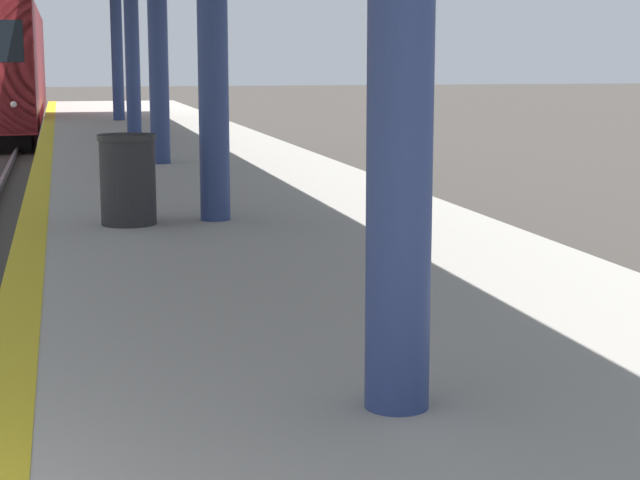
# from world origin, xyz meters

# --- Properties ---
(train) EXTENTS (2.65, 20.16, 4.53)m
(train) POSITION_xyz_m (0.00, 37.40, 2.30)
(train) COLOR black
(train) RESTS_ON ground
(trash_bin) EXTENTS (0.58, 0.58, 0.90)m
(trash_bin) POSITION_xyz_m (2.60, 7.97, 1.43)
(trash_bin) COLOR #262628
(trash_bin) RESTS_ON platform_right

